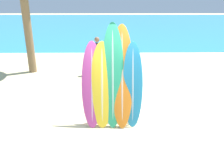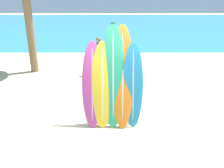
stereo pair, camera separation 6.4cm
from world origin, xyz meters
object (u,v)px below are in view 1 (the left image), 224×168
Objects in this scene: surfboard_slot_1 at (102,85)px; surfboard_slot_2 at (113,75)px; surfboard_slot_3 at (122,76)px; surfboard_slot_4 at (133,85)px; person_near_water at (113,49)px; surfboard_slot_0 at (92,85)px; person_mid_beach at (120,58)px; person_far_left at (97,54)px; surfboard_rack at (112,108)px.

surfboard_slot_1 is 0.82× the size of surfboard_slot_2.
surfboard_slot_3 reaches higher than surfboard_slot_1.
surfboard_slot_4 is 6.08m from person_near_water.
surfboard_slot_3 is (0.50, 0.08, 0.20)m from surfboard_slot_1.
surfboard_slot_0 is 1.00× the size of surfboard_slot_1.
person_mid_beach is (0.36, 3.73, -0.42)m from surfboard_slot_2.
surfboard_slot_1 is 0.55m from surfboard_slot_3.
surfboard_slot_1 reaches higher than person_near_water.
person_mid_beach is at bearing 41.65° from person_near_water.
surfboard_slot_2 is 1.55× the size of person_far_left.
surfboard_slot_2 reaches higher than person_mid_beach.
surfboard_slot_4 is at bearing -17.44° from surfboard_slot_3.
surfboard_slot_0 is at bearing -28.59° from person_far_left.
person_near_water is at bearing 93.86° from surfboard_slot_4.
person_near_water is (0.10, 5.99, -0.46)m from surfboard_slot_2.
surfboard_rack is 0.81m from surfboard_slot_4.
surfboard_slot_0 reaches higher than person_far_left.
person_mid_beach is (0.27, -2.26, 0.04)m from person_near_water.
person_far_left is at bearing 94.50° from surfboard_slot_1.
person_mid_beach is at bearing 92.16° from surfboard_slot_4.
person_mid_beach is at bearing 76.87° from surfboard_slot_0.
surfboard_slot_0 is 0.79m from surfboard_slot_3.
surfboard_slot_1 is (-0.26, 0.05, 0.63)m from surfboard_rack.
surfboard_slot_4 reaches higher than person_mid_beach.
surfboard_slot_3 is 3.74m from person_mid_beach.
person_near_water is 1.86m from person_far_left.
surfboard_slot_3 reaches higher than person_far_left.
surfboard_slot_1 is 4.35m from person_far_left.
surfboard_slot_1 reaches higher than person_far_left.
surfboard_slot_4 is 4.48m from person_far_left.
surfboard_slot_1 is 0.36m from surfboard_slot_2.
surfboard_slot_0 is 1.28× the size of person_far_left.
person_near_water is at bearing 84.17° from surfboard_slot_0.
person_near_water is (-0.41, 6.06, -0.23)m from surfboard_slot_4.
surfboard_slot_0 reaches higher than surfboard_rack.
surfboard_slot_3 is 1.19× the size of surfboard_slot_4.
surfboard_slot_3 is at bearing 9.01° from surfboard_slot_1.
surfboard_slot_4 is at bearing 5.09° from surfboard_rack.
person_far_left is at bearing 98.12° from surfboard_slot_2.
surfboard_slot_2 reaches higher than person_far_left.
surfboard_slot_3 reaches higher than surfboard_rack.
surfboard_slot_0 is 6.08m from person_near_water.
surfboard_slot_2 is (0.01, 0.12, 0.86)m from surfboard_rack.
surfboard_slot_0 is at bearing -175.02° from surfboard_slot_3.
surfboard_rack is 0.87m from surfboard_slot_2.
surfboard_slot_1 reaches higher than person_mid_beach.
surfboard_slot_4 is at bearing -15.35° from person_far_left.
surfboard_slot_3 is (0.76, 0.07, 0.20)m from surfboard_slot_0.
surfboard_slot_3 is (0.24, 0.13, 0.83)m from surfboard_rack.
person_near_water is at bearing 89.09° from surfboard_slot_2.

